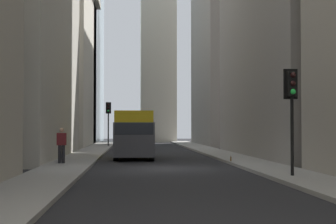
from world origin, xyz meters
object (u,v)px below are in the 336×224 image
(sedan_red, at_px, (133,141))
(discarded_bottle, at_px, (231,159))
(traffic_light_foreground, at_px, (292,97))
(traffic_light_midblock, at_px, (108,114))
(delivery_truck, at_px, (134,134))
(pedestrian, at_px, (62,144))

(sedan_red, relative_size, discarded_bottle, 15.93)
(sedan_red, xyz_separation_m, traffic_light_foreground, (-28.26, -5.62, 2.30))
(traffic_light_foreground, distance_m, traffic_light_midblock, 34.45)
(delivery_truck, relative_size, traffic_light_midblock, 1.54)
(pedestrian, bearing_deg, traffic_light_midblock, -2.42)
(traffic_light_foreground, distance_m, discarded_bottle, 8.97)
(pedestrian, height_order, discarded_bottle, pedestrian)
(delivery_truck, bearing_deg, traffic_light_midblock, 6.73)
(delivery_truck, height_order, discarded_bottle, delivery_truck)
(traffic_light_midblock, distance_m, pedestrian, 26.36)
(traffic_light_midblock, relative_size, discarded_bottle, 15.54)
(traffic_light_midblock, height_order, discarded_bottle, traffic_light_midblock)
(discarded_bottle, bearing_deg, traffic_light_midblock, 16.40)
(sedan_red, height_order, discarded_bottle, sedan_red)
(traffic_light_midblock, bearing_deg, discarded_bottle, -163.60)
(sedan_red, height_order, traffic_light_foreground, traffic_light_foreground)
(traffic_light_midblock, distance_m, discarded_bottle, 26.22)
(traffic_light_midblock, relative_size, pedestrian, 2.44)
(discarded_bottle, bearing_deg, pedestrian, 98.47)
(delivery_truck, distance_m, traffic_light_foreground, 14.54)
(traffic_light_foreground, bearing_deg, sedan_red, 11.25)
(delivery_truck, bearing_deg, discarded_bottle, -134.03)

